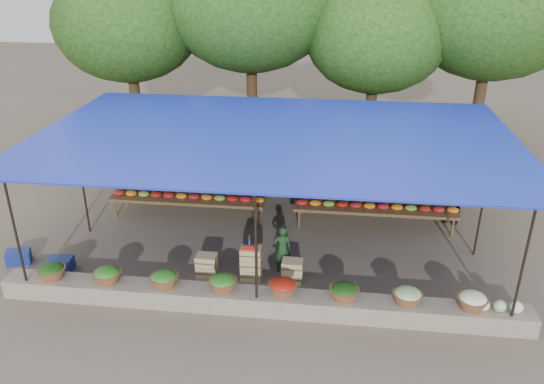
# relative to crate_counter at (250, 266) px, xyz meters

# --- Properties ---
(ground) EXTENTS (60.00, 60.00, 0.00)m
(ground) POSITION_rel_crate_counter_xyz_m (0.33, 1.64, -0.31)
(ground) COLOR brown
(ground) RESTS_ON ground
(stone_curb) EXTENTS (10.60, 0.55, 0.40)m
(stone_curb) POSITION_rel_crate_counter_xyz_m (0.33, -1.11, -0.11)
(stone_curb) COLOR #676153
(stone_curb) RESTS_ON ground
(stall_canopy) EXTENTS (10.80, 6.60, 2.82)m
(stall_canopy) POSITION_rel_crate_counter_xyz_m (0.33, 1.71, 2.36)
(stall_canopy) COLOR black
(stall_canopy) RESTS_ON ground
(produce_baskets) EXTENTS (8.98, 0.58, 0.34)m
(produce_baskets) POSITION_rel_crate_counter_xyz_m (0.23, -1.11, 0.25)
(produce_baskets) COLOR brown
(produce_baskets) RESTS_ON stone_curb
(netting_backdrop) EXTENTS (10.60, 0.06, 2.50)m
(netting_backdrop) POSITION_rel_crate_counter_xyz_m (0.33, 4.79, 0.94)
(netting_backdrop) COLOR #1A4117
(netting_backdrop) RESTS_ON ground
(tree_row) EXTENTS (16.51, 5.50, 7.12)m
(tree_row) POSITION_rel_crate_counter_xyz_m (0.84, 7.73, 4.39)
(tree_row) COLOR #321E12
(tree_row) RESTS_ON ground
(fruit_table_left) EXTENTS (4.21, 0.95, 0.93)m
(fruit_table_left) POSITION_rel_crate_counter_xyz_m (-2.16, 2.99, 0.30)
(fruit_table_left) COLOR #513A20
(fruit_table_left) RESTS_ON ground
(fruit_table_right) EXTENTS (4.21, 0.95, 0.93)m
(fruit_table_right) POSITION_rel_crate_counter_xyz_m (2.84, 2.99, 0.30)
(fruit_table_right) COLOR #513A20
(fruit_table_right) RESTS_ON ground
(crate_counter) EXTENTS (2.35, 0.34, 0.77)m
(crate_counter) POSITION_rel_crate_counter_xyz_m (0.00, 0.00, 0.00)
(crate_counter) COLOR tan
(crate_counter) RESTS_ON ground
(weighing_scale) EXTENTS (0.29, 0.29, 0.31)m
(weighing_scale) POSITION_rel_crate_counter_xyz_m (-0.00, -0.00, 0.53)
(weighing_scale) COLOR red
(weighing_scale) RESTS_ON crate_counter
(vendor_seated) EXTENTS (0.46, 0.36, 1.12)m
(vendor_seated) POSITION_rel_crate_counter_xyz_m (0.67, 0.39, 0.25)
(vendor_seated) COLOR #19381C
(vendor_seated) RESTS_ON ground
(customer_left) EXTENTS (1.03, 0.91, 1.78)m
(customer_left) POSITION_rel_crate_counter_xyz_m (-3.20, 3.99, 0.58)
(customer_left) COLOR slate
(customer_left) RESTS_ON ground
(customer_mid) EXTENTS (1.11, 0.85, 1.52)m
(customer_mid) POSITION_rel_crate_counter_xyz_m (1.83, 3.54, 0.45)
(customer_mid) COLOR slate
(customer_mid) RESTS_ON ground
(customer_right) EXTENTS (1.12, 0.79, 1.76)m
(customer_right) POSITION_rel_crate_counter_xyz_m (4.90, 3.38, 0.57)
(customer_right) COLOR slate
(customer_right) RESTS_ON ground
(blue_crate_front) EXTENTS (0.55, 0.43, 0.31)m
(blue_crate_front) POSITION_rel_crate_counter_xyz_m (-4.29, -0.20, -0.16)
(blue_crate_front) COLOR navy
(blue_crate_front) RESTS_ON ground
(blue_crate_back) EXTENTS (0.62, 0.55, 0.31)m
(blue_crate_back) POSITION_rel_crate_counter_xyz_m (-5.42, -0.02, -0.16)
(blue_crate_back) COLOR navy
(blue_crate_back) RESTS_ON ground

